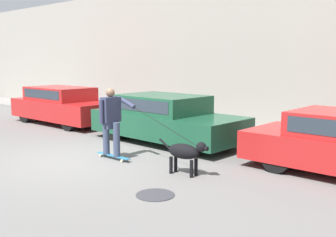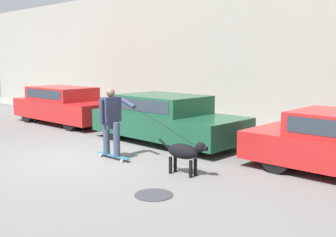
# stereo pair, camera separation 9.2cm
# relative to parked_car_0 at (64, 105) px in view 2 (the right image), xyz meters

# --- Properties ---
(ground_plane) EXTENTS (36.00, 36.00, 0.00)m
(ground_plane) POSITION_rel_parked_car_0_xyz_m (4.70, -2.69, -0.65)
(ground_plane) COLOR slate
(back_wall) EXTENTS (32.00, 0.30, 4.93)m
(back_wall) POSITION_rel_parked_car_0_xyz_m (4.70, 3.18, 1.81)
(back_wall) COLOR #9E998E
(back_wall) RESTS_ON ground_plane
(sidewalk_curb) EXTENTS (30.00, 1.87, 0.11)m
(sidewalk_curb) POSITION_rel_parked_car_0_xyz_m (4.70, 2.07, -0.60)
(sidewalk_curb) COLOR gray
(sidewalk_curb) RESTS_ON ground_plane
(parked_car_0) EXTENTS (4.31, 1.69, 1.30)m
(parked_car_0) POSITION_rel_parked_car_0_xyz_m (0.00, 0.00, 0.00)
(parked_car_0) COLOR black
(parked_car_0) RESTS_ON ground_plane
(parked_car_1) EXTENTS (4.50, 2.00, 1.30)m
(parked_car_1) POSITION_rel_parked_car_0_xyz_m (4.89, 0.00, -0.01)
(parked_car_1) COLOR black
(parked_car_1) RESTS_ON ground_plane
(dog) EXTENTS (1.13, 0.37, 0.70)m
(dog) POSITION_rel_parked_car_0_xyz_m (7.26, -2.08, -0.19)
(dog) COLOR black
(dog) RESTS_ON ground_plane
(skateboarder) EXTENTS (2.91, 0.63, 1.62)m
(skateboarder) POSITION_rel_parked_car_0_xyz_m (5.20, -2.19, 0.27)
(skateboarder) COLOR beige
(skateboarder) RESTS_ON ground_plane
(manhole_cover) EXTENTS (0.65, 0.65, 0.01)m
(manhole_cover) POSITION_rel_parked_car_0_xyz_m (7.63, -3.34, -0.65)
(manhole_cover) COLOR #38383D
(manhole_cover) RESTS_ON ground_plane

